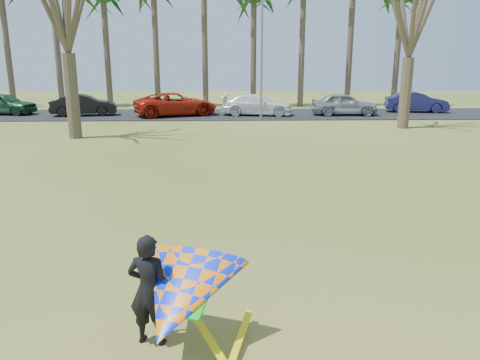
{
  "coord_description": "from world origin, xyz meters",
  "views": [
    {
      "loc": [
        -0.33,
        -8.89,
        3.94
      ],
      "look_at": [
        0.0,
        2.0,
        1.1
      ],
      "focal_mm": 35.0,
      "sensor_mm": 36.0,
      "label": 1
    }
  ],
  "objects_px": {
    "car_0": "(4,104)",
    "car_1": "(84,105)",
    "bare_tree_right": "(413,9)",
    "car_2": "(176,104)",
    "car_4": "(344,104)",
    "kite_flyer": "(177,296)",
    "streetlight": "(264,50)",
    "car_5": "(416,102)",
    "car_3": "(257,105)"
  },
  "relations": [
    {
      "from": "car_0",
      "to": "car_1",
      "type": "relative_size",
      "value": 1.01
    },
    {
      "from": "bare_tree_right",
      "to": "car_2",
      "type": "xyz_separation_m",
      "value": [
        -13.8,
        6.08,
        -5.71
      ]
    },
    {
      "from": "car_1",
      "to": "car_4",
      "type": "xyz_separation_m",
      "value": [
        18.26,
        -0.27,
        0.05
      ]
    },
    {
      "from": "car_1",
      "to": "kite_flyer",
      "type": "relative_size",
      "value": 1.86
    },
    {
      "from": "streetlight",
      "to": "car_5",
      "type": "xyz_separation_m",
      "value": [
        11.71,
        3.81,
        -3.67
      ]
    },
    {
      "from": "car_1",
      "to": "car_4",
      "type": "bearing_deg",
      "value": -100.26
    },
    {
      "from": "car_0",
      "to": "car_2",
      "type": "height_order",
      "value": "car_2"
    },
    {
      "from": "bare_tree_right",
      "to": "streetlight",
      "type": "bearing_deg",
      "value": 152.97
    },
    {
      "from": "car_2",
      "to": "car_4",
      "type": "bearing_deg",
      "value": -111.42
    },
    {
      "from": "bare_tree_right",
      "to": "car_3",
      "type": "xyz_separation_m",
      "value": [
        -8.12,
        6.2,
        -5.78
      ]
    },
    {
      "from": "streetlight",
      "to": "car_0",
      "type": "distance_m",
      "value": 18.94
    },
    {
      "from": "car_0",
      "to": "car_3",
      "type": "xyz_separation_m",
      "value": [
        18.03,
        -0.99,
        -0.04
      ]
    },
    {
      "from": "car_0",
      "to": "kite_flyer",
      "type": "xyz_separation_m",
      "value": [
        15.14,
        -28.37,
        0.02
      ]
    },
    {
      "from": "streetlight",
      "to": "car_4",
      "type": "relative_size",
      "value": 1.74
    },
    {
      "from": "car_2",
      "to": "kite_flyer",
      "type": "distance_m",
      "value": 27.4
    },
    {
      "from": "car_2",
      "to": "car_3",
      "type": "height_order",
      "value": "car_2"
    },
    {
      "from": "car_5",
      "to": "car_0",
      "type": "bearing_deg",
      "value": 100.19
    },
    {
      "from": "car_0",
      "to": "car_5",
      "type": "xyz_separation_m",
      "value": [
        30.02,
        0.62,
        -0.03
      ]
    },
    {
      "from": "car_4",
      "to": "kite_flyer",
      "type": "distance_m",
      "value": 28.67
    },
    {
      "from": "car_2",
      "to": "car_5",
      "type": "height_order",
      "value": "car_2"
    },
    {
      "from": "bare_tree_right",
      "to": "car_3",
      "type": "bearing_deg",
      "value": 142.65
    },
    {
      "from": "bare_tree_right",
      "to": "streetlight",
      "type": "relative_size",
      "value": 1.15
    },
    {
      "from": "streetlight",
      "to": "car_4",
      "type": "bearing_deg",
      "value": 19.09
    },
    {
      "from": "car_2",
      "to": "car_3",
      "type": "bearing_deg",
      "value": -109.99
    },
    {
      "from": "car_0",
      "to": "car_3",
      "type": "bearing_deg",
      "value": -82.67
    },
    {
      "from": "car_0",
      "to": "kite_flyer",
      "type": "relative_size",
      "value": 1.89
    },
    {
      "from": "streetlight",
      "to": "car_4",
      "type": "distance_m",
      "value": 7.19
    },
    {
      "from": "car_3",
      "to": "car_5",
      "type": "relative_size",
      "value": 1.12
    },
    {
      "from": "car_1",
      "to": "kite_flyer",
      "type": "xyz_separation_m",
      "value": [
        9.22,
        -27.47,
        0.05
      ]
    },
    {
      "from": "bare_tree_right",
      "to": "car_4",
      "type": "height_order",
      "value": "bare_tree_right"
    },
    {
      "from": "car_3",
      "to": "kite_flyer",
      "type": "height_order",
      "value": "kite_flyer"
    },
    {
      "from": "streetlight",
      "to": "car_5",
      "type": "relative_size",
      "value": 1.79
    },
    {
      "from": "bare_tree_right",
      "to": "car_0",
      "type": "relative_size",
      "value": 2.04
    },
    {
      "from": "bare_tree_right",
      "to": "streetlight",
      "type": "xyz_separation_m",
      "value": [
        -7.84,
        4.0,
        -2.1
      ]
    },
    {
      "from": "car_0",
      "to": "bare_tree_right",
      "type": "bearing_deg",
      "value": -94.89
    },
    {
      "from": "car_0",
      "to": "car_5",
      "type": "distance_m",
      "value": 30.02
    },
    {
      "from": "car_1",
      "to": "car_5",
      "type": "height_order",
      "value": "car_5"
    },
    {
      "from": "bare_tree_right",
      "to": "car_1",
      "type": "bearing_deg",
      "value": 162.71
    },
    {
      "from": "car_2",
      "to": "bare_tree_right",
      "type": "bearing_deg",
      "value": -134.95
    },
    {
      "from": "bare_tree_right",
      "to": "kite_flyer",
      "type": "height_order",
      "value": "bare_tree_right"
    },
    {
      "from": "car_1",
      "to": "car_3",
      "type": "relative_size",
      "value": 0.89
    },
    {
      "from": "car_1",
      "to": "car_3",
      "type": "xyz_separation_m",
      "value": [
        12.11,
        -0.1,
        -0.0
      ]
    },
    {
      "from": "car_1",
      "to": "car_3",
      "type": "height_order",
      "value": "car_1"
    },
    {
      "from": "car_2",
      "to": "car_5",
      "type": "xyz_separation_m",
      "value": [
        17.67,
        1.73,
        -0.06
      ]
    },
    {
      "from": "car_1",
      "to": "car_2",
      "type": "xyz_separation_m",
      "value": [
        6.43,
        -0.22,
        0.06
      ]
    },
    {
      "from": "car_2",
      "to": "car_5",
      "type": "relative_size",
      "value": 1.28
    },
    {
      "from": "streetlight",
      "to": "car_2",
      "type": "height_order",
      "value": "streetlight"
    },
    {
      "from": "streetlight",
      "to": "car_4",
      "type": "xyz_separation_m",
      "value": [
        5.86,
        2.03,
        -3.62
      ]
    },
    {
      "from": "car_1",
      "to": "car_2",
      "type": "distance_m",
      "value": 6.43
    },
    {
      "from": "bare_tree_right",
      "to": "car_5",
      "type": "bearing_deg",
      "value": 63.65
    }
  ]
}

